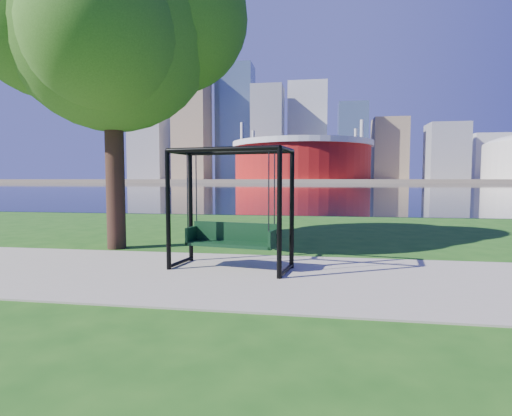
# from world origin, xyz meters

# --- Properties ---
(ground) EXTENTS (900.00, 900.00, 0.00)m
(ground) POSITION_xyz_m (0.00, 0.00, 0.00)
(ground) COLOR #1E5114
(ground) RESTS_ON ground
(path) EXTENTS (120.00, 4.00, 0.03)m
(path) POSITION_xyz_m (0.00, -0.50, 0.01)
(path) COLOR #9E937F
(path) RESTS_ON ground
(river) EXTENTS (900.00, 180.00, 0.02)m
(river) POSITION_xyz_m (0.00, 102.00, 0.01)
(river) COLOR black
(river) RESTS_ON ground
(far_bank) EXTENTS (900.00, 228.00, 2.00)m
(far_bank) POSITION_xyz_m (0.00, 306.00, 1.00)
(far_bank) COLOR #937F60
(far_bank) RESTS_ON ground
(stadium) EXTENTS (83.00, 83.00, 32.00)m
(stadium) POSITION_xyz_m (-10.00, 235.00, 14.23)
(stadium) COLOR maroon
(stadium) RESTS_ON far_bank
(skyline) EXTENTS (392.00, 66.00, 96.50)m
(skyline) POSITION_xyz_m (-4.27, 319.39, 35.89)
(skyline) COLOR gray
(skyline) RESTS_ON far_bank
(swing) EXTENTS (2.48, 1.39, 2.40)m
(swing) POSITION_xyz_m (-0.60, 0.03, 1.16)
(swing) COLOR black
(swing) RESTS_ON ground
(park_tree) EXTENTS (6.68, 6.03, 8.30)m
(park_tree) POSITION_xyz_m (-4.15, 2.04, 5.76)
(park_tree) COLOR black
(park_tree) RESTS_ON ground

